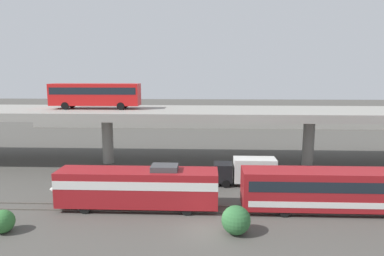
% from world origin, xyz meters
% --- Properties ---
extents(ground_plane, '(260.00, 260.00, 0.00)m').
position_xyz_m(ground_plane, '(0.00, 0.00, 0.00)').
color(ground_plane, '#4C4944').
extents(rail_strip_near, '(110.00, 0.12, 0.12)m').
position_xyz_m(rail_strip_near, '(0.00, 3.25, 0.06)').
color(rail_strip_near, '#59544C').
rests_on(rail_strip_near, ground_plane).
extents(rail_strip_far, '(110.00, 0.12, 0.12)m').
position_xyz_m(rail_strip_far, '(0.00, 4.75, 0.06)').
color(rail_strip_far, '#59544C').
rests_on(rail_strip_far, ground_plane).
extents(train_locomotive, '(15.55, 3.04, 4.18)m').
position_xyz_m(train_locomotive, '(-7.02, 4.00, 2.19)').
color(train_locomotive, maroon).
rests_on(train_locomotive, ground_plane).
extents(train_coach_lead, '(20.43, 3.04, 3.86)m').
position_xyz_m(train_coach_lead, '(13.39, 4.00, 2.17)').
color(train_coach_lead, maroon).
rests_on(train_coach_lead, ground_plane).
extents(highway_overpass, '(96.00, 11.10, 7.48)m').
position_xyz_m(highway_overpass, '(0.00, 20.00, 6.78)').
color(highway_overpass, gray).
rests_on(highway_overpass, ground_plane).
extents(transit_bus_on_overpass, '(12.00, 2.68, 3.40)m').
position_xyz_m(transit_bus_on_overpass, '(-15.08, 20.12, 9.54)').
color(transit_bus_on_overpass, red).
rests_on(transit_bus_on_overpass, highway_overpass).
extents(service_truck_east, '(6.80, 2.46, 3.04)m').
position_xyz_m(service_truck_east, '(4.42, 11.29, 1.64)').
color(service_truck_east, black).
rests_on(service_truck_east, ground_plane).
extents(pier_parking_lot, '(78.06, 11.29, 1.62)m').
position_xyz_m(pier_parking_lot, '(0.00, 55.00, 0.81)').
color(pier_parking_lot, gray).
rests_on(pier_parking_lot, ground_plane).
extents(parked_car_0, '(4.54, 1.94, 1.50)m').
position_xyz_m(parked_car_0, '(12.16, 56.17, 2.39)').
color(parked_car_0, '#B7B7BC').
rests_on(parked_car_0, pier_parking_lot).
extents(parked_car_1, '(4.11, 1.90, 1.50)m').
position_xyz_m(parked_car_1, '(9.85, 53.79, 2.39)').
color(parked_car_1, '#515459').
rests_on(parked_car_1, pier_parking_lot).
extents(parked_car_2, '(4.46, 1.87, 1.50)m').
position_xyz_m(parked_car_2, '(-18.91, 55.54, 2.39)').
color(parked_car_2, navy).
rests_on(parked_car_2, pier_parking_lot).
extents(parked_car_3, '(4.32, 1.91, 1.50)m').
position_xyz_m(parked_car_3, '(-2.87, 56.59, 2.39)').
color(parked_car_3, navy).
rests_on(parked_car_3, pier_parking_lot).
extents(parked_car_4, '(4.29, 1.89, 1.50)m').
position_xyz_m(parked_car_4, '(14.93, 52.26, 2.39)').
color(parked_car_4, '#515459').
rests_on(parked_car_4, pier_parking_lot).
extents(parked_car_5, '(4.58, 1.99, 1.50)m').
position_xyz_m(parked_car_5, '(-4.38, 54.07, 2.39)').
color(parked_car_5, black).
rests_on(parked_car_5, pier_parking_lot).
extents(parked_car_6, '(4.13, 1.87, 1.50)m').
position_xyz_m(parked_car_6, '(22.92, 57.78, 2.39)').
color(parked_car_6, maroon).
rests_on(parked_car_6, pier_parking_lot).
extents(harbor_water, '(140.00, 36.00, 0.01)m').
position_xyz_m(harbor_water, '(0.00, 78.00, 0.00)').
color(harbor_water, '#2D5170').
rests_on(harbor_water, ground_plane).
extents(shrub_left, '(1.83, 1.83, 1.83)m').
position_xyz_m(shrub_left, '(-15.97, -1.20, 0.92)').
color(shrub_left, '#337035').
rests_on(shrub_left, ground_plane).
extents(shrub_right, '(2.28, 2.28, 2.28)m').
position_xyz_m(shrub_right, '(2.28, -0.66, 1.14)').
color(shrub_right, '#306736').
rests_on(shrub_right, ground_plane).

